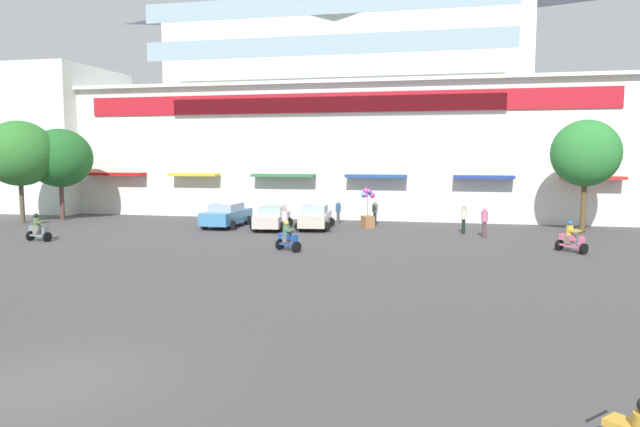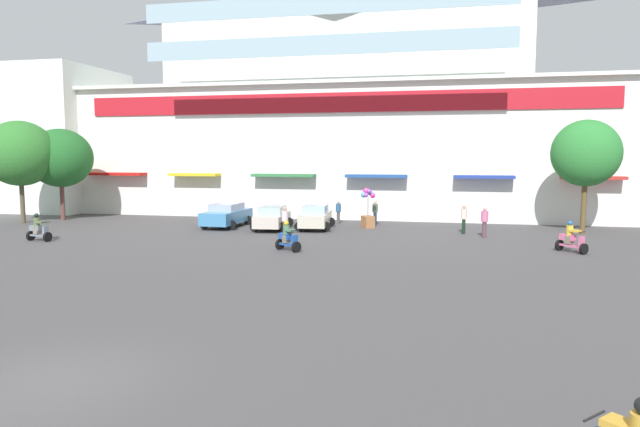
{
  "view_description": "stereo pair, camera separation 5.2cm",
  "coord_description": "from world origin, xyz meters",
  "px_view_note": "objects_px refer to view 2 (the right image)",
  "views": [
    {
      "loc": [
        7.75,
        -9.83,
        4.64
      ],
      "look_at": [
        1.34,
        19.59,
        1.53
      ],
      "focal_mm": 32.07,
      "sensor_mm": 36.0,
      "label": 1
    },
    {
      "loc": [
        7.8,
        -9.82,
        4.64
      ],
      "look_at": [
        1.34,
        19.59,
        1.53
      ],
      "focal_mm": 32.07,
      "sensor_mm": 36.0,
      "label": 2
    }
  ],
  "objects_px": {
    "parked_car_0": "(227,215)",
    "pedestrian_2": "(338,211)",
    "scooter_rider_8": "(571,239)",
    "pedestrian_0": "(464,217)",
    "plaza_tree_1": "(586,153)",
    "pedestrian_4": "(375,211)",
    "plaza_tree_2": "(20,154)",
    "balloon_vendor_cart": "(368,212)",
    "scooter_rider_1": "(38,230)",
    "plaza_tree_0": "(60,158)",
    "parked_car_2": "(315,217)",
    "pedestrian_1": "(485,221)",
    "pedestrian_3": "(285,219)",
    "parked_car_1": "(272,218)",
    "scooter_rider_6": "(288,238)"
  },
  "relations": [
    {
      "from": "scooter_rider_1",
      "to": "balloon_vendor_cart",
      "type": "bearing_deg",
      "value": 29.8
    },
    {
      "from": "pedestrian_1",
      "to": "plaza_tree_0",
      "type": "bearing_deg",
      "value": 174.89
    },
    {
      "from": "pedestrian_4",
      "to": "plaza_tree_0",
      "type": "bearing_deg",
      "value": -175.69
    },
    {
      "from": "parked_car_2",
      "to": "scooter_rider_1",
      "type": "xyz_separation_m",
      "value": [
        -13.43,
        -8.15,
        -0.14
      ]
    },
    {
      "from": "pedestrian_2",
      "to": "plaza_tree_1",
      "type": "bearing_deg",
      "value": -6.67
    },
    {
      "from": "parked_car_1",
      "to": "pedestrian_3",
      "type": "xyz_separation_m",
      "value": [
        1.56,
        -2.6,
        0.22
      ]
    },
    {
      "from": "parked_car_0",
      "to": "pedestrian_2",
      "type": "height_order",
      "value": "pedestrian_2"
    },
    {
      "from": "plaza_tree_2",
      "to": "parked_car_0",
      "type": "height_order",
      "value": "plaza_tree_2"
    },
    {
      "from": "scooter_rider_8",
      "to": "pedestrian_0",
      "type": "height_order",
      "value": "pedestrian_0"
    },
    {
      "from": "parked_car_2",
      "to": "pedestrian_3",
      "type": "height_order",
      "value": "pedestrian_3"
    },
    {
      "from": "plaza_tree_1",
      "to": "balloon_vendor_cart",
      "type": "distance_m",
      "value": 13.25
    },
    {
      "from": "plaza_tree_0",
      "to": "parked_car_2",
      "type": "xyz_separation_m",
      "value": [
        18.64,
        -0.89,
        -3.64
      ]
    },
    {
      "from": "plaza_tree_1",
      "to": "plaza_tree_2",
      "type": "xyz_separation_m",
      "value": [
        -36.05,
        -2.36,
        0.01
      ]
    },
    {
      "from": "pedestrian_3",
      "to": "parked_car_1",
      "type": "bearing_deg",
      "value": 120.87
    },
    {
      "from": "parked_car_2",
      "to": "pedestrian_1",
      "type": "bearing_deg",
      "value": -9.43
    },
    {
      "from": "pedestrian_0",
      "to": "pedestrian_2",
      "type": "relative_size",
      "value": 1.1
    },
    {
      "from": "plaza_tree_1",
      "to": "pedestrian_4",
      "type": "distance_m",
      "value": 13.04
    },
    {
      "from": "scooter_rider_1",
      "to": "plaza_tree_1",
      "type": "bearing_deg",
      "value": 17.71
    },
    {
      "from": "pedestrian_3",
      "to": "pedestrian_4",
      "type": "bearing_deg",
      "value": 52.78
    },
    {
      "from": "plaza_tree_0",
      "to": "parked_car_0",
      "type": "height_order",
      "value": "plaza_tree_0"
    },
    {
      "from": "plaza_tree_2",
      "to": "parked_car_2",
      "type": "bearing_deg",
      "value": 3.31
    },
    {
      "from": "scooter_rider_8",
      "to": "pedestrian_4",
      "type": "xyz_separation_m",
      "value": [
        -10.38,
        8.36,
        0.3
      ]
    },
    {
      "from": "pedestrian_1",
      "to": "scooter_rider_6",
      "type": "bearing_deg",
      "value": -145.29
    },
    {
      "from": "parked_car_0",
      "to": "pedestrian_0",
      "type": "bearing_deg",
      "value": -0.46
    },
    {
      "from": "parked_car_2",
      "to": "pedestrian_1",
      "type": "distance_m",
      "value": 10.23
    },
    {
      "from": "plaza_tree_2",
      "to": "parked_car_1",
      "type": "distance_m",
      "value": 18.06
    },
    {
      "from": "parked_car_2",
      "to": "balloon_vendor_cart",
      "type": "bearing_deg",
      "value": 22.94
    },
    {
      "from": "scooter_rider_1",
      "to": "pedestrian_3",
      "type": "xyz_separation_m",
      "value": [
        12.39,
        4.82,
        0.33
      ]
    },
    {
      "from": "parked_car_2",
      "to": "pedestrian_4",
      "type": "distance_m",
      "value": 4.29
    },
    {
      "from": "plaza_tree_1",
      "to": "pedestrian_3",
      "type": "height_order",
      "value": "plaza_tree_1"
    },
    {
      "from": "scooter_rider_1",
      "to": "scooter_rider_8",
      "type": "bearing_deg",
      "value": 4.94
    },
    {
      "from": "pedestrian_1",
      "to": "pedestrian_2",
      "type": "distance_m",
      "value": 10.27
    },
    {
      "from": "pedestrian_0",
      "to": "balloon_vendor_cart",
      "type": "distance_m",
      "value": 6.12
    },
    {
      "from": "scooter_rider_6",
      "to": "pedestrian_2",
      "type": "distance_m",
      "value": 11.26
    },
    {
      "from": "parked_car_1",
      "to": "pedestrian_3",
      "type": "bearing_deg",
      "value": -59.13
    },
    {
      "from": "pedestrian_0",
      "to": "plaza_tree_0",
      "type": "bearing_deg",
      "value": 177.45
    },
    {
      "from": "scooter_rider_8",
      "to": "parked_car_1",
      "type": "bearing_deg",
      "value": 162.83
    },
    {
      "from": "parked_car_0",
      "to": "parked_car_1",
      "type": "height_order",
      "value": "parked_car_0"
    },
    {
      "from": "scooter_rider_1",
      "to": "pedestrian_4",
      "type": "distance_m",
      "value": 19.98
    },
    {
      "from": "parked_car_0",
      "to": "pedestrian_0",
      "type": "xyz_separation_m",
      "value": [
        14.82,
        -0.12,
        0.21
      ]
    },
    {
      "from": "plaza_tree_2",
      "to": "balloon_vendor_cart",
      "type": "bearing_deg",
      "value": 6.08
    },
    {
      "from": "plaza_tree_2",
      "to": "pedestrian_4",
      "type": "relative_size",
      "value": 4.24
    },
    {
      "from": "scooter_rider_1",
      "to": "pedestrian_2",
      "type": "bearing_deg",
      "value": 37.73
    },
    {
      "from": "pedestrian_4",
      "to": "parked_car_1",
      "type": "bearing_deg",
      "value": -151.43
    },
    {
      "from": "plaza_tree_1",
      "to": "plaza_tree_2",
      "type": "distance_m",
      "value": 36.12
    },
    {
      "from": "scooter_rider_8",
      "to": "pedestrian_0",
      "type": "distance_m",
      "value": 7.28
    },
    {
      "from": "pedestrian_0",
      "to": "pedestrian_3",
      "type": "bearing_deg",
      "value": -163.41
    },
    {
      "from": "plaza_tree_0",
      "to": "scooter_rider_8",
      "type": "relative_size",
      "value": 4.24
    },
    {
      "from": "pedestrian_0",
      "to": "pedestrian_4",
      "type": "xyz_separation_m",
      "value": [
        -5.57,
        2.9,
        -0.06
      ]
    },
    {
      "from": "balloon_vendor_cart",
      "to": "pedestrian_2",
      "type": "bearing_deg",
      "value": 143.7
    }
  ]
}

